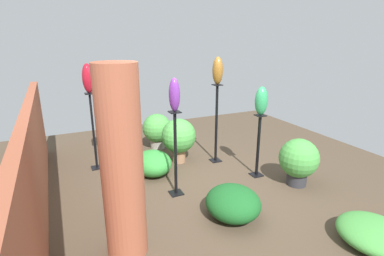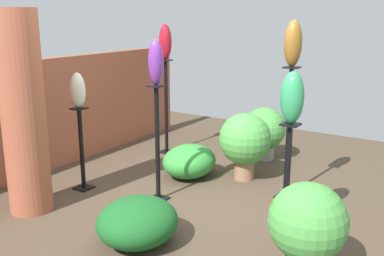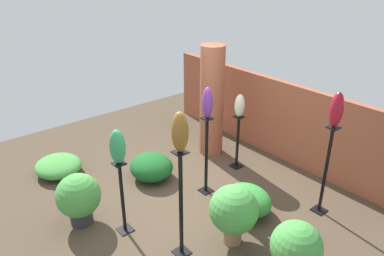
# 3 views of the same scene
# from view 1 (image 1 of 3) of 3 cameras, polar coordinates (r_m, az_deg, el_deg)

# --- Properties ---
(ground_plane) EXTENTS (8.00, 8.00, 0.00)m
(ground_plane) POSITION_cam_1_polar(r_m,az_deg,el_deg) (4.88, 1.58, -11.76)
(ground_plane) COLOR #4C3D2D
(brick_wall_back) EXTENTS (5.60, 0.12, 1.50)m
(brick_wall_back) POSITION_cam_1_polar(r_m,az_deg,el_deg) (4.16, -27.80, -7.75)
(brick_wall_back) COLOR #9E5138
(brick_wall_back) RESTS_ON ground
(brick_pillar) EXTENTS (0.45, 0.45, 2.13)m
(brick_pillar) POSITION_cam_1_polar(r_m,az_deg,el_deg) (3.24, -13.21, -6.94)
(brick_pillar) COLOR #9E5138
(brick_pillar) RESTS_ON ground
(pedestal_violet) EXTENTS (0.20, 0.20, 1.32)m
(pedestal_violet) POSITION_cam_1_polar(r_m,az_deg,el_deg) (4.53, -3.16, -5.62)
(pedestal_violet) COLOR black
(pedestal_violet) RESTS_ON ground
(pedestal_ruby) EXTENTS (0.20, 0.20, 1.41)m
(pedestal_ruby) POSITION_cam_1_polar(r_m,az_deg,el_deg) (5.68, -18.22, -1.22)
(pedestal_ruby) COLOR black
(pedestal_ruby) RESTS_ON ground
(pedestal_jade) EXTENTS (0.20, 0.20, 1.10)m
(pedestal_jade) POSITION_cam_1_polar(r_m,az_deg,el_deg) (5.28, 12.46, -3.85)
(pedestal_jade) COLOR black
(pedestal_jade) RESTS_ON ground
(pedestal_ivory) EXTENTS (0.20, 0.20, 1.00)m
(pedestal_ivory) POSITION_cam_1_polar(r_m,az_deg,el_deg) (4.16, -14.47, -10.72)
(pedestal_ivory) COLOR black
(pedestal_ivory) RESTS_ON ground
(pedestal_bronze) EXTENTS (0.20, 0.20, 1.51)m
(pedestal_bronze) POSITION_cam_1_polar(r_m,az_deg,el_deg) (5.71, 4.65, 0.23)
(pedestal_bronze) COLOR black
(pedestal_bronze) RESTS_ON ground
(art_vase_violet) EXTENTS (0.17, 0.16, 0.48)m
(art_vase_violet) POSITION_cam_1_polar(r_m,az_deg,el_deg) (4.25, -3.37, 6.33)
(art_vase_violet) COLOR #6B2D8C
(art_vase_violet) RESTS_ON pedestal_violet
(art_vase_ruby) EXTENTS (0.18, 0.19, 0.51)m
(art_vase_ruby) POSITION_cam_1_polar(r_m,az_deg,el_deg) (5.46, -19.22, 8.92)
(art_vase_ruby) COLOR maroon
(art_vase_ruby) RESTS_ON pedestal_ruby
(art_vase_jade) EXTENTS (0.20, 0.21, 0.48)m
(art_vase_jade) POSITION_cam_1_polar(r_m,az_deg,el_deg) (5.05, 13.07, 5.05)
(art_vase_jade) COLOR #2D9356
(art_vase_jade) RESTS_ON pedestal_jade
(art_vase_ivory) EXTENTS (0.17, 0.18, 0.41)m
(art_vase_ivory) POSITION_cam_1_polar(r_m,az_deg,el_deg) (3.87, -15.29, -0.79)
(art_vase_ivory) COLOR beige
(art_vase_ivory) RESTS_ON pedestal_ivory
(art_vase_bronze) EXTENTS (0.21, 0.19, 0.50)m
(art_vase_bronze) POSITION_cam_1_polar(r_m,az_deg,el_deg) (5.50, 4.92, 10.83)
(art_vase_bronze) COLOR brown
(art_vase_bronze) RESTS_ON pedestal_bronze
(potted_plant_near_pillar) EXTENTS (0.66, 0.66, 0.86)m
(potted_plant_near_pillar) POSITION_cam_1_polar(r_m,az_deg,el_deg) (5.73, -2.54, -1.69)
(potted_plant_near_pillar) COLOR #936B4C
(potted_plant_near_pillar) RESTS_ON ground
(potted_plant_front_left) EXTENTS (0.62, 0.62, 0.76)m
(potted_plant_front_left) POSITION_cam_1_polar(r_m,az_deg,el_deg) (6.50, -6.68, -0.23)
(potted_plant_front_left) COLOR gray
(potted_plant_front_left) RESTS_ON ground
(potted_plant_back_center) EXTENTS (0.64, 0.64, 0.79)m
(potted_plant_back_center) POSITION_cam_1_polar(r_m,az_deg,el_deg) (5.17, 19.66, -5.69)
(potted_plant_back_center) COLOR #2D2D33
(potted_plant_back_center) RESTS_ON ground
(foliage_bed_east) EXTENTS (0.78, 0.73, 0.43)m
(foliage_bed_east) POSITION_cam_1_polar(r_m,az_deg,el_deg) (4.17, 7.81, -13.93)
(foliage_bed_east) COLOR #195923
(foliage_bed_east) RESTS_ON ground
(foliage_bed_west) EXTENTS (0.77, 0.65, 0.42)m
(foliage_bed_west) POSITION_cam_1_polar(r_m,az_deg,el_deg) (5.36, -7.47, -6.64)
(foliage_bed_west) COLOR #338C38
(foliage_bed_west) RESTS_ON ground
(foliage_bed_center) EXTENTS (0.85, 0.79, 0.30)m
(foliage_bed_center) POSITION_cam_1_polar(r_m,az_deg,el_deg) (4.28, 31.39, -16.81)
(foliage_bed_center) COLOR #479942
(foliage_bed_center) RESTS_ON ground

